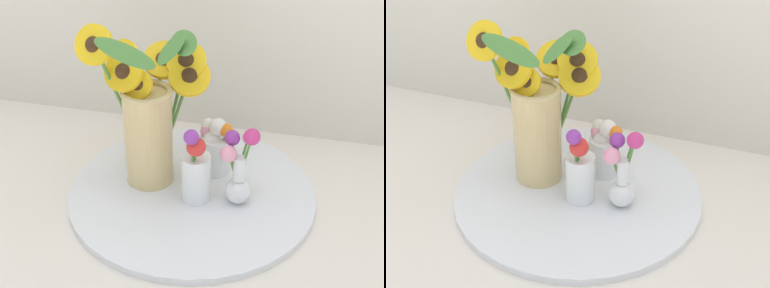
# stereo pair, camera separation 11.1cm
# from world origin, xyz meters

# --- Properties ---
(ground_plane) EXTENTS (6.00, 6.00, 0.00)m
(ground_plane) POSITION_xyz_m (0.00, 0.00, 0.00)
(ground_plane) COLOR silver
(serving_tray) EXTENTS (0.54, 0.54, 0.02)m
(serving_tray) POSITION_xyz_m (-0.03, 0.05, 0.01)
(serving_tray) COLOR silver
(serving_tray) RESTS_ON ground_plane
(mason_jar_sunflowers) EXTENTS (0.27, 0.24, 0.37)m
(mason_jar_sunflowers) POSITION_xyz_m (-0.13, 0.07, 0.17)
(mason_jar_sunflowers) COLOR #D1B77A
(mason_jar_sunflowers) RESTS_ON serving_tray
(vase_small_center) EXTENTS (0.06, 0.08, 0.19)m
(vase_small_center) POSITION_xyz_m (-0.01, 0.02, 0.09)
(vase_small_center) COLOR white
(vase_small_center) RESTS_ON serving_tray
(vase_bulb_right) EXTENTS (0.08, 0.06, 0.18)m
(vase_bulb_right) POSITION_xyz_m (0.08, 0.03, 0.09)
(vase_bulb_right) COLOR white
(vase_bulb_right) RESTS_ON serving_tray
(vase_small_back) EXTENTS (0.08, 0.07, 0.14)m
(vase_small_back) POSITION_xyz_m (0.00, 0.13, 0.08)
(vase_small_back) COLOR white
(vase_small_back) RESTS_ON serving_tray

